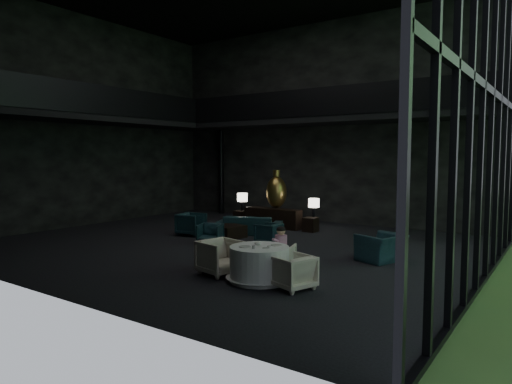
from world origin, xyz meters
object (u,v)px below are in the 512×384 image
Objects in this scene: side_table_left at (241,217)px; dining_chair_east at (293,271)px; dining_chair_west at (220,253)px; child at (281,240)px; table_lamp_left at (242,198)px; console at (273,218)px; lounge_armchair_south at (210,234)px; dining_table at (259,266)px; bronze_urn at (276,192)px; window_armchair at (381,243)px; coffee_table at (228,232)px; side_table_right at (311,225)px; sofa at (250,221)px; dining_chair_north at (279,258)px; lounge_armchair_east at (269,234)px; table_lamp_right at (314,204)px; lounge_armchair_west at (191,222)px.

dining_chair_east reaches higher than side_table_left.
child is (1.01, 0.97, 0.28)m from dining_chair_west.
console is at bearing -8.79° from table_lamp_left.
lounge_armchair_south is 0.43× the size of dining_table.
console reaches higher than lounge_armchair_south.
dining_chair_west is (-1.93, 0.06, 0.10)m from dining_chair_east.
dining_chair_west is at bearing -68.09° from bronze_urn.
window_armchair reaches higher than dining_chair_east.
dining_table is at bearing -51.16° from table_lamp_left.
lounge_armchair_south reaches higher than coffee_table.
side_table_left is 4.38m from lounge_armchair_south.
side_table_right is 2.21m from sofa.
lounge_armchair_south is at bearing -39.91° from dining_chair_north.
coffee_table is at bearing -61.25° from side_table_left.
sofa is 1.85m from lounge_armchair_east.
child is at bearing -13.78° from window_armchair.
lounge_armchair_east is 3.63m from window_armchair.
window_armchair is at bearing 65.41° from dining_table.
table_lamp_right is (0.00, 0.23, 0.72)m from side_table_right.
lounge_armchair_south is 0.83× the size of dining_chair_east.
bronze_urn reaches higher than dining_chair_north.
table_lamp_left is 4.43m from lounge_armchair_east.
dining_chair_east is (-0.63, -3.38, -0.09)m from window_armchair.
dining_chair_north is 0.66× the size of dining_chair_west.
coffee_table is at bearing -91.03° from bronze_urn.
sofa is 5.92m from dining_table.
dining_table is 1.51× the size of dining_chair_west.
side_table_right is 0.76m from table_lamp_right.
console is 1.56× the size of dining_table.
console is at bearing 120.31° from dining_table.
dining_table is at bearing -50.78° from side_table_left.
coffee_table is at bearing -88.05° from lounge_armchair_west.
side_table_left is 3.28m from table_lamp_right.
dining_chair_north reaches higher than lounge_armchair_east.
lounge_armchair_south is 3.84m from child.
side_table_left reaches higher than side_table_right.
coffee_table is (-0.05, -2.66, -0.15)m from console.
child is (2.08, -2.67, 0.44)m from lounge_armchair_east.
lounge_armchair_west is (-1.36, -3.22, -0.89)m from bronze_urn.
coffee_table is (-1.65, -2.63, -0.04)m from side_table_right.
bronze_urn is at bearing -126.47° from dining_chair_east.
table_lamp_left is 4.51m from lounge_armchair_south.
console is 4.49× the size of side_table_right.
table_lamp_right is 0.62× the size of window_armchair.
console is 6.48m from dining_chair_north.
child is (-0.91, 1.02, 0.38)m from dining_chair_east.
side_table_right is 0.82× the size of child.
dining_chair_west reaches higher than lounge_armchair_east.
dining_chair_east reaches higher than dining_chair_north.
coffee_table is (1.31, 0.32, -0.23)m from lounge_armchair_west.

